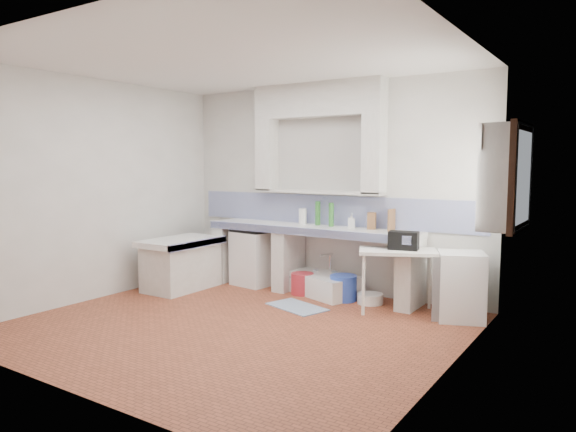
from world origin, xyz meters
The scene contains 36 objects.
floor centered at (0.00, 0.00, 0.00)m, with size 4.50×4.50×0.00m, color brown.
ceiling centered at (0.00, 0.00, 2.80)m, with size 4.50×4.50×0.00m, color silver.
wall_back centered at (0.00, 2.00, 1.40)m, with size 4.50×4.50×0.00m, color silver.
wall_front centered at (0.00, -2.00, 1.40)m, with size 4.50×4.50×0.00m, color silver.
wall_left centered at (-2.25, 0.00, 1.40)m, with size 4.50×4.50×0.00m, color silver.
wall_right centered at (2.25, 0.00, 1.40)m, with size 4.50×4.50×0.00m, color silver.
alcove_mass centered at (-0.10, 1.88, 2.58)m, with size 1.90×0.25×0.45m, color silver.
window_frame centered at (2.42, 1.20, 1.60)m, with size 0.35×0.86×1.06m, color #371D11.
lace_valance centered at (2.28, 1.20, 1.98)m, with size 0.01×0.84×0.24m, color white.
counter_slab centered at (-0.10, 1.70, 0.86)m, with size 3.00×0.60×0.08m, color white.
counter_lip centered at (-0.10, 1.42, 0.86)m, with size 3.00×0.04×0.10m, color navy.
counter_pier_left centered at (-1.50, 1.70, 0.41)m, with size 0.20×0.55×0.82m, color silver.
counter_pier_mid centered at (-0.45, 1.70, 0.41)m, with size 0.20×0.55×0.82m, color silver.
counter_pier_right centered at (1.30, 1.70, 0.41)m, with size 0.20×0.55×0.82m, color silver.
peninsula_top centered at (-1.70, 0.90, 0.66)m, with size 0.70×1.10×0.08m, color white.
peninsula_base centered at (-1.70, 0.90, 0.31)m, with size 0.60×1.00×0.62m, color silver.
peninsula_lip centered at (-1.37, 0.90, 0.66)m, with size 0.04×1.10×0.10m, color navy.
backsplash centered at (0.00, 1.99, 1.10)m, with size 4.27×0.03×0.40m, color navy.
stove centered at (-1.01, 1.68, 0.38)m, with size 0.54×0.52×0.77m, color white.
sink centered at (0.09, 1.71, 0.12)m, with size 1.03×0.56×0.25m, color white.
side_table centered at (1.23, 1.45, 0.37)m, with size 0.88×0.49×0.04m, color white.
fridge centered at (1.94, 1.55, 0.38)m, with size 0.49×0.49×0.76m, color white.
bucket_red centered at (-0.14, 1.56, 0.14)m, with size 0.30×0.30×0.28m, color #BA2832.
bucket_orange centered at (0.23, 1.56, 0.12)m, with size 0.26×0.26×0.24m, color #D04700.
bucket_blue centered at (0.46, 1.57, 0.16)m, with size 0.34×0.34×0.32m, color blue.
basin_white centered at (0.82, 1.62, 0.06)m, with size 0.32×0.32×0.12m, color white.
water_bottle_a centered at (-0.10, 1.85, 0.14)m, with size 0.08×0.08×0.29m, color silver.
water_bottle_b centered at (0.19, 1.85, 0.15)m, with size 0.08×0.08×0.30m, color silver.
black_bag centered at (1.28, 1.49, 0.84)m, with size 0.34×0.19×0.21m, color black.
green_bottle_a centered at (-0.07, 1.85, 1.06)m, with size 0.07×0.07×0.33m, color #2F712B.
green_bottle_b centered at (0.14, 1.83, 1.06)m, with size 0.07×0.07×0.31m, color #2F712B.
knife_block centered at (0.72, 1.83, 1.01)m, with size 0.11×0.09×0.22m, color olive.
cutting_board centered at (0.98, 1.85, 1.04)m, with size 0.02×0.20×0.27m, color olive.
paper_towel centered at (-0.31, 1.85, 1.01)m, with size 0.11×0.11×0.21m, color white.
soap_bottle centered at (0.44, 1.83, 1.00)m, with size 0.09×0.09×0.19m, color white.
rug centered at (0.15, 0.97, 0.01)m, with size 0.73×0.42×0.01m, color #344D7B.
Camera 1 is at (3.49, -4.34, 1.73)m, focal length 33.12 mm.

